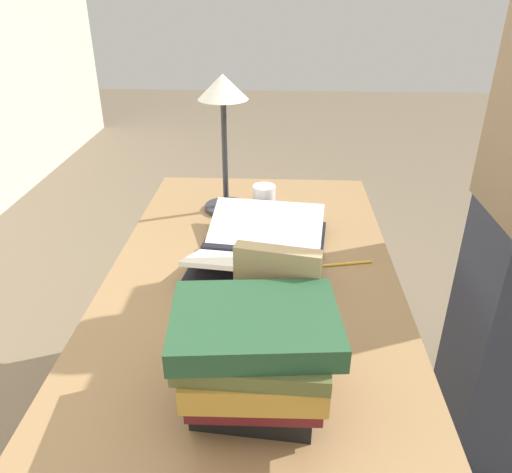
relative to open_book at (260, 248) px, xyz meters
name	(u,v)px	position (x,y,z in m)	size (l,w,h in m)	color
ground_plane	(253,458)	(-0.10, 0.02, -0.75)	(12.00, 12.00, 0.00)	#70604C
reading_desk	(253,302)	(-0.10, 0.02, -0.12)	(1.39, 0.77, 0.72)	#937047
open_book	(260,248)	(0.00, 0.00, 0.00)	(0.50, 0.40, 0.08)	black
book_stack_tall	(255,356)	(-0.55, -0.01, 0.09)	(0.23, 0.30, 0.21)	black
book_standing_upright	(277,304)	(-0.41, -0.05, 0.10)	(0.06, 0.17, 0.25)	tan
reading_lamp	(223,110)	(0.31, 0.13, 0.31)	(0.16, 0.16, 0.44)	#2D2D33
coffee_mug	(264,201)	(0.27, 0.00, 0.03)	(0.10, 0.07, 0.10)	white
pencil	(344,264)	(-0.04, -0.23, -0.02)	(0.04, 0.16, 0.01)	gold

